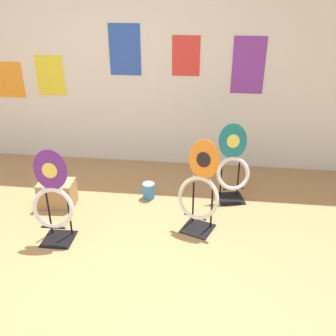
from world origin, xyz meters
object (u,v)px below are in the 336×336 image
object	(u,v)px
toilet_seat_display_teal_sax	(233,168)
paint_can	(149,190)
toilet_seat_display_purple_note	(53,201)
storage_box	(57,194)
toilet_seat_display_orange_sun	(200,190)

from	to	relation	value
toilet_seat_display_teal_sax	paint_can	bearing A→B (deg)	-174.24
toilet_seat_display_purple_note	storage_box	distance (m)	0.70
toilet_seat_display_orange_sun	storage_box	size ratio (longest dim) A/B	2.38
toilet_seat_display_teal_sax	paint_can	size ratio (longest dim) A/B	4.62
storage_box	toilet_seat_display_teal_sax	bearing A→B (deg)	11.00
toilet_seat_display_teal_sax	storage_box	size ratio (longest dim) A/B	2.25
paint_can	storage_box	distance (m)	0.98
paint_can	toilet_seat_display_purple_note	bearing A→B (deg)	-129.47
toilet_seat_display_purple_note	toilet_seat_display_teal_sax	bearing A→B (deg)	30.52
toilet_seat_display_teal_sax	paint_can	xyz separation A→B (m)	(-0.91, -0.09, -0.28)
toilet_seat_display_purple_note	toilet_seat_display_orange_sun	xyz separation A→B (m)	(1.29, 0.34, 0.01)
toilet_seat_display_orange_sun	storage_box	bearing A→B (deg)	170.46
toilet_seat_display_purple_note	toilet_seat_display_orange_sun	bearing A→B (deg)	14.64
toilet_seat_display_orange_sun	storage_box	distance (m)	1.57
toilet_seat_display_teal_sax	storage_box	bearing A→B (deg)	-169.00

